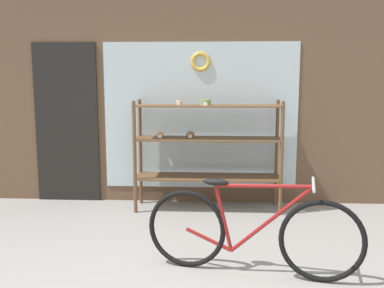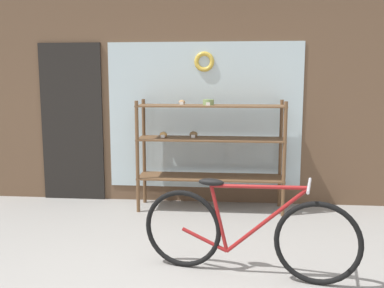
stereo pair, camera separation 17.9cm
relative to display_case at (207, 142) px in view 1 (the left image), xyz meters
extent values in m
cube|color=brown|center=(-0.29, 0.36, 0.94)|extent=(5.70, 0.08, 3.57)
cube|color=silver|center=(-0.09, 0.31, 0.30)|extent=(2.52, 0.02, 1.90)
cube|color=black|center=(-1.87, 0.31, 0.20)|extent=(0.84, 0.03, 2.10)
torus|color=gold|center=(-0.09, 0.30, 1.00)|extent=(0.26, 0.06, 0.26)
cylinder|color=brown|center=(-0.87, -0.20, -0.16)|extent=(0.04, 0.04, 1.37)
cylinder|color=brown|center=(0.89, -0.20, -0.16)|extent=(0.04, 0.04, 1.37)
cylinder|color=brown|center=(-0.87, 0.20, -0.16)|extent=(0.04, 0.04, 1.37)
cylinder|color=brown|center=(0.89, 0.20, -0.16)|extent=(0.04, 0.04, 1.37)
cube|color=brown|center=(0.01, 0.00, -0.44)|extent=(1.81, 0.45, 0.02)
cube|color=brown|center=(0.01, 0.00, 0.04)|extent=(1.81, 0.45, 0.02)
cube|color=brown|center=(0.01, 0.00, 0.45)|extent=(1.81, 0.45, 0.02)
ellipsoid|color=tan|center=(-0.59, 0.05, 0.09)|extent=(0.10, 0.08, 0.07)
cube|color=white|center=(-0.59, -0.01, 0.07)|extent=(0.05, 0.00, 0.04)
ellipsoid|color=#AD7F4C|center=(-0.36, 0.11, 0.49)|extent=(0.08, 0.07, 0.06)
cube|color=white|center=(-0.36, 0.07, 0.48)|extent=(0.05, 0.00, 0.04)
cylinder|color=#7A995B|center=(-0.02, 0.01, 0.50)|extent=(0.14, 0.14, 0.07)
cube|color=white|center=(-0.02, -0.06, 0.48)|extent=(0.05, 0.00, 0.04)
ellipsoid|color=brown|center=(-0.21, 0.09, 0.09)|extent=(0.10, 0.09, 0.07)
cube|color=white|center=(-0.21, 0.03, 0.07)|extent=(0.05, 0.00, 0.04)
torus|color=black|center=(-0.14, -1.71, -0.51)|extent=(0.68, 0.19, 0.69)
torus|color=black|center=(0.96, -1.94, -0.51)|extent=(0.68, 0.19, 0.69)
cylinder|color=maroon|center=(0.56, -1.86, -0.36)|extent=(0.66, 0.17, 0.62)
cylinder|color=maroon|center=(0.49, -1.84, -0.08)|extent=(0.78, 0.20, 0.07)
cylinder|color=maroon|center=(0.17, -1.78, -0.38)|extent=(0.17, 0.07, 0.57)
cylinder|color=maroon|center=(0.05, -1.75, -0.58)|extent=(0.40, 0.12, 0.18)
ellipsoid|color=black|center=(0.10, -1.76, -0.07)|extent=(0.23, 0.13, 0.06)
cylinder|color=#B2B2B7|center=(0.88, -1.92, -0.04)|extent=(0.12, 0.45, 0.02)
camera|label=1|loc=(0.09, -5.25, 0.78)|focal=40.00mm
camera|label=2|loc=(0.27, -5.24, 0.78)|focal=40.00mm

